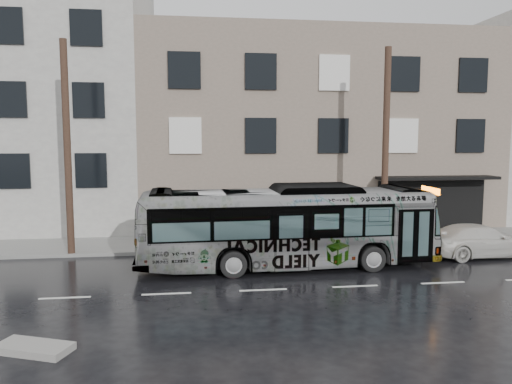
# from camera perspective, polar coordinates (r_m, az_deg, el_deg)

# --- Properties ---
(ground) EXTENTS (120.00, 120.00, 0.00)m
(ground) POSITION_cam_1_polar(r_m,az_deg,el_deg) (19.43, -0.25, -8.96)
(ground) COLOR black
(ground) RESTS_ON ground
(sidewalk) EXTENTS (90.00, 3.60, 0.15)m
(sidewalk) POSITION_cam_1_polar(r_m,az_deg,el_deg) (24.15, -1.72, -5.78)
(sidewalk) COLOR gray
(sidewalk) RESTS_ON ground
(building_taupe) EXTENTS (20.00, 12.00, 11.00)m
(building_taupe) POSITION_cam_1_polar(r_m,az_deg,el_deg) (32.16, 5.79, 6.90)
(building_taupe) COLOR gray
(building_taupe) RESTS_ON ground
(utility_pole_front) EXTENTS (0.30, 0.30, 9.00)m
(utility_pole_front) POSITION_cam_1_polar(r_m,az_deg,el_deg) (23.63, 14.59, 4.95)
(utility_pole_front) COLOR #442D22
(utility_pole_front) RESTS_ON sidewalk
(utility_pole_rear) EXTENTS (0.30, 0.30, 9.00)m
(utility_pole_rear) POSITION_cam_1_polar(r_m,az_deg,el_deg) (22.51, -20.76, 4.70)
(utility_pole_rear) COLOR #442D22
(utility_pole_rear) RESTS_ON sidewalk
(sign_post) EXTENTS (0.06, 0.06, 2.40)m
(sign_post) POSITION_cam_1_polar(r_m,az_deg,el_deg) (24.35, 16.79, -2.89)
(sign_post) COLOR slate
(sign_post) RESTS_ON sidewalk
(bus) EXTENTS (11.75, 3.08, 3.25)m
(bus) POSITION_cam_1_polar(r_m,az_deg,el_deg) (19.61, 3.54, -3.96)
(bus) COLOR #B2B2B2
(bus) RESTS_ON ground
(white_sedan) EXTENTS (4.91, 2.24, 1.39)m
(white_sedan) POSITION_cam_1_polar(r_m,az_deg,el_deg) (23.56, 24.18, -5.08)
(white_sedan) COLOR beige
(white_sedan) RESTS_ON ground
(slush_pile) EXTENTS (1.97, 1.42, 0.18)m
(slush_pile) POSITION_cam_1_polar(r_m,az_deg,el_deg) (13.55, -24.08, -15.97)
(slush_pile) COLOR gray
(slush_pile) RESTS_ON ground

